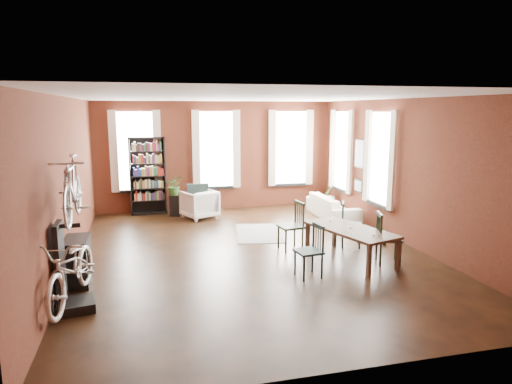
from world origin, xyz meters
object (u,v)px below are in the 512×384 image
object	(u,v)px
dining_chair_c	(389,238)
cream_sofa	(333,203)
plant_stand	(176,205)
dining_chair_a	(309,251)
dining_chair_b	(290,226)
white_armchair	(199,203)
console_table	(78,261)
dining_chair_d	(351,225)
dining_table	(350,244)
bookshelf	(148,176)
bicycle_floor	(70,238)
bike_trainer	(77,305)

from	to	relation	value
dining_chair_c	cream_sofa	xyz separation A→B (m)	(0.51, 3.85, -0.09)
dining_chair_c	plant_stand	distance (m)	6.31
dining_chair_a	dining_chair_b	xyz separation A→B (m)	(0.19, 1.61, 0.04)
dining_chair_b	white_armchair	bearing A→B (deg)	-162.60
dining_chair_a	console_table	distance (m)	4.01
dining_chair_a	white_armchair	size ratio (longest dim) A/B	1.11
dining_chair_b	dining_chair_d	bearing A→B (deg)	80.19
dining_chair_b	dining_chair_c	world-z (taller)	dining_chair_b
dining_chair_a	dining_chair_d	distance (m)	2.20
dining_chair_c	console_table	xyz separation A→B (m)	(-5.72, 0.35, -0.10)
dining_chair_c	white_armchair	xyz separation A→B (m)	(-3.10, 4.67, -0.07)
dining_table	console_table	bearing A→B (deg)	162.85
bookshelf	bicycle_floor	bearing A→B (deg)	-100.74
dining_chair_c	bicycle_floor	xyz separation A→B (m)	(-5.64, -0.78, 0.62)
bike_trainer	plant_stand	size ratio (longest dim) A/B	0.85
dining_table	dining_chair_b	size ratio (longest dim) A/B	1.86
dining_chair_d	bicycle_floor	distance (m)	5.84
dining_table	dining_chair_d	size ratio (longest dim) A/B	1.99
dining_chair_c	cream_sofa	world-z (taller)	dining_chair_c
white_armchair	cream_sofa	bearing A→B (deg)	143.48
dining_chair_a	dining_chair_b	distance (m)	1.62
dining_table	cream_sofa	distance (m)	3.70
cream_sofa	bike_trainer	xyz separation A→B (m)	(-6.12, -4.63, -0.33)
dining_chair_a	console_table	xyz separation A→B (m)	(-3.96, 0.66, -0.07)
dining_chair_a	bicycle_floor	world-z (taller)	bicycle_floor
bookshelf	console_table	xyz separation A→B (m)	(-1.28, -5.20, -0.70)
dining_chair_d	bicycle_floor	xyz separation A→B (m)	(-5.45, -2.02, 0.64)
dining_chair_a	bookshelf	xyz separation A→B (m)	(-2.68, 5.86, 0.63)
dining_chair_c	bicycle_floor	distance (m)	5.73
cream_sofa	dining_chair_b	bearing A→B (deg)	140.75
white_armchair	plant_stand	bearing A→B (deg)	-59.14
dining_table	bookshelf	size ratio (longest dim) A/B	0.87
bicycle_floor	dining_chair_b	bearing A→B (deg)	36.97
dining_table	dining_chair_b	distance (m)	1.35
plant_stand	dining_chair_a	bearing A→B (deg)	-70.24
cream_sofa	dining_chair_a	bearing A→B (deg)	151.33
bike_trainer	bicycle_floor	xyz separation A→B (m)	(-0.03, -0.00, 1.05)
cream_sofa	console_table	bearing A→B (deg)	119.33
dining_chair_c	white_armchair	world-z (taller)	dining_chair_c
dining_chair_b	bicycle_floor	bearing A→B (deg)	-69.85
cream_sofa	plant_stand	world-z (taller)	cream_sofa
dining_chair_d	plant_stand	world-z (taller)	dining_chair_d
white_armchair	console_table	world-z (taller)	white_armchair
dining_chair_b	dining_table	bearing A→B (deg)	36.73
dining_table	bike_trainer	xyz separation A→B (m)	(-4.97, -1.12, -0.25)
bicycle_floor	dining_chair_a	bearing A→B (deg)	16.83
dining_chair_d	white_armchair	world-z (taller)	dining_chair_d
bike_trainer	plant_stand	world-z (taller)	plant_stand
dining_chair_c	cream_sofa	distance (m)	3.88
bookshelf	bicycle_floor	distance (m)	6.44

